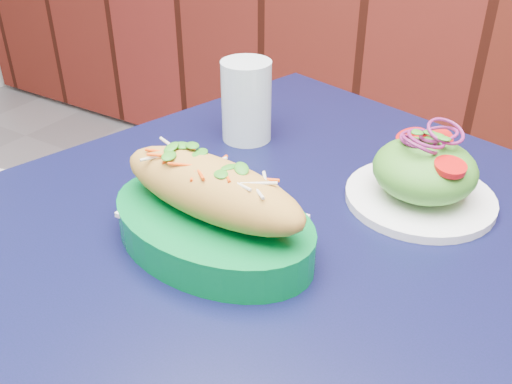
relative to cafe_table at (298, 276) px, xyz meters
The scene contains 4 objects.
cafe_table is the anchor object (origin of this frame).
banh_mi_basket 0.18m from the cafe_table, 125.56° to the right, with size 0.28×0.19×0.12m.
salad_plate 0.22m from the cafe_table, 50.65° to the left, with size 0.20×0.20×0.11m.
water_glass 0.30m from the cafe_table, 138.74° to the left, with size 0.08×0.08×0.13m, color silver.
Camera 1 is at (0.32, 1.17, 1.17)m, focal length 40.00 mm.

